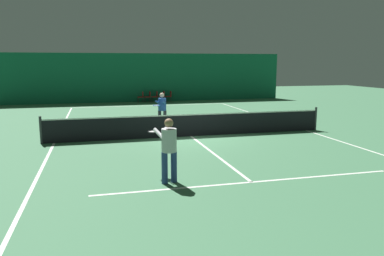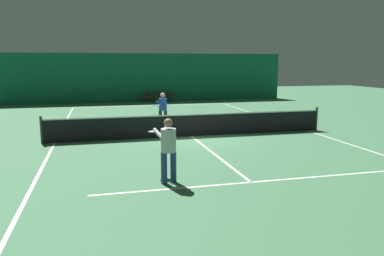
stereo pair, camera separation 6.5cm
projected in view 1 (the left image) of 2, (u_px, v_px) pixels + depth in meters
The scene contains 16 objects.
ground_plane at pixel (191, 136), 15.90m from camera, with size 60.00×60.00×0.00m, color #3D704C.
backdrop_curtain at pixel (145, 78), 29.80m from camera, with size 23.00×0.12×3.82m.
court_line_baseline_far at pixel (151, 106), 27.24m from camera, with size 11.00×0.10×0.00m.
court_line_service_far at pixel (164, 116), 22.00m from camera, with size 8.25×0.10×0.00m.
court_line_service_near at pixel (251, 182), 9.79m from camera, with size 8.25×0.10×0.00m.
court_line_sideline_left at pixel (54, 143), 14.54m from camera, with size 0.10×23.80×0.00m.
court_line_sideline_right at pixel (306, 130), 17.25m from camera, with size 0.10×23.80×0.00m.
court_line_centre at pixel (191, 136), 15.90m from camera, with size 0.10×12.80×0.00m.
tennis_net at pixel (191, 124), 15.81m from camera, with size 12.00×0.10×1.07m.
player_near at pixel (168, 145), 9.61m from camera, with size 0.68×1.41×1.70m.
player_far at pixel (162, 107), 17.88m from camera, with size 0.89×1.38×1.67m.
courtside_chair_0 at pixel (141, 96), 29.43m from camera, with size 0.44×0.44×0.84m.
courtside_chair_1 at pixel (148, 96), 29.57m from camera, with size 0.44×0.44×0.84m.
courtside_chair_2 at pixel (155, 96), 29.71m from camera, with size 0.44×0.44×0.84m.
courtside_chair_3 at pixel (162, 96), 29.84m from camera, with size 0.44×0.44×0.84m.
courtside_chair_4 at pixel (169, 96), 29.98m from camera, with size 0.44×0.44×0.84m.
Camera 1 is at (-3.86, -15.11, 3.09)m, focal length 35.00 mm.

